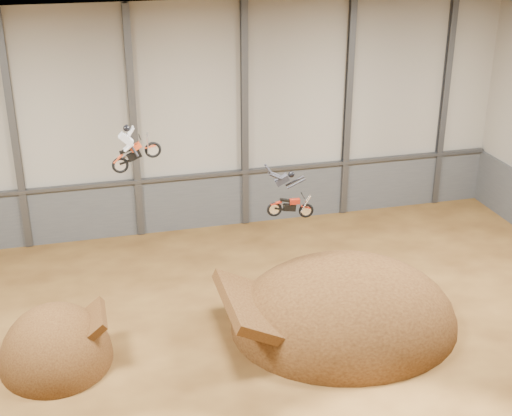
% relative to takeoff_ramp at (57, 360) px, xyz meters
% --- Properties ---
extents(floor, '(40.00, 40.00, 0.00)m').
position_rel_takeoff_ramp_xyz_m(floor, '(8.46, -2.48, 0.00)').
color(floor, '#553516').
rests_on(floor, ground).
extents(back_wall, '(40.00, 0.10, 14.00)m').
position_rel_takeoff_ramp_xyz_m(back_wall, '(8.46, 12.52, 7.00)').
color(back_wall, '#AEA89A').
rests_on(back_wall, ground).
extents(ceiling, '(40.00, 40.00, 0.00)m').
position_rel_takeoff_ramp_xyz_m(ceiling, '(8.46, -2.48, 14.00)').
color(ceiling, black).
rests_on(ceiling, back_wall).
extents(lower_band_back, '(39.80, 0.18, 3.50)m').
position_rel_takeoff_ramp_xyz_m(lower_band_back, '(8.46, 12.42, 1.75)').
color(lower_band_back, '#53565A').
rests_on(lower_band_back, ground).
extents(steel_rail, '(39.80, 0.35, 0.20)m').
position_rel_takeoff_ramp_xyz_m(steel_rail, '(8.46, 12.27, 3.55)').
color(steel_rail, '#47494F').
rests_on(steel_rail, lower_band_back).
extents(steel_column_1, '(0.40, 0.36, 13.90)m').
position_rel_takeoff_ramp_xyz_m(steel_column_1, '(-1.54, 12.32, 7.00)').
color(steel_column_1, '#47494F').
rests_on(steel_column_1, ground).
extents(steel_column_2, '(0.40, 0.36, 13.90)m').
position_rel_takeoff_ramp_xyz_m(steel_column_2, '(5.13, 12.32, 7.00)').
color(steel_column_2, '#47494F').
rests_on(steel_column_2, ground).
extents(steel_column_3, '(0.40, 0.36, 13.90)m').
position_rel_takeoff_ramp_xyz_m(steel_column_3, '(11.79, 12.32, 7.00)').
color(steel_column_3, '#47494F').
rests_on(steel_column_3, ground).
extents(steel_column_4, '(0.40, 0.36, 13.90)m').
position_rel_takeoff_ramp_xyz_m(steel_column_4, '(18.46, 12.32, 7.00)').
color(steel_column_4, '#47494F').
rests_on(steel_column_4, ground).
extents(steel_column_5, '(0.40, 0.36, 13.90)m').
position_rel_takeoff_ramp_xyz_m(steel_column_5, '(25.13, 12.32, 7.00)').
color(steel_column_5, '#47494F').
rests_on(steel_column_5, ground).
extents(takeoff_ramp, '(5.02, 5.80, 5.02)m').
position_rel_takeoff_ramp_xyz_m(takeoff_ramp, '(0.00, 0.00, 0.00)').
color(takeoff_ramp, '#3C220F').
rests_on(takeoff_ramp, ground).
extents(landing_ramp, '(11.12, 9.84, 6.42)m').
position_rel_takeoff_ramp_xyz_m(landing_ramp, '(13.61, -0.52, 0.00)').
color(landing_ramp, '#3C220F').
rests_on(landing_ramp, ground).
extents(fmx_rider_a, '(2.91, 0.93, 2.78)m').
position_rel_takeoff_ramp_xyz_m(fmx_rider_a, '(4.47, 1.82, 9.37)').
color(fmx_rider_a, '#DB451C').
extents(fmx_rider_b, '(3.29, 1.19, 2.84)m').
position_rel_takeoff_ramp_xyz_m(fmx_rider_b, '(11.21, 1.08, 6.62)').
color(fmx_rider_b, '#B42613').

